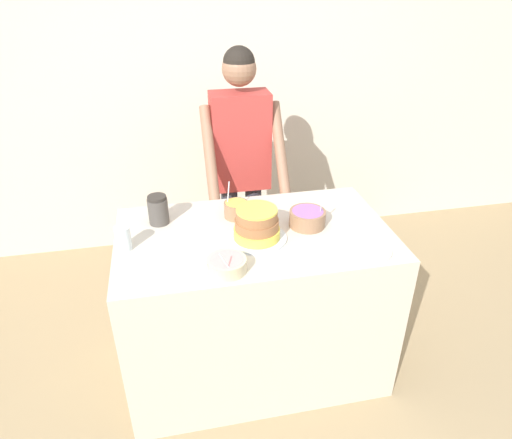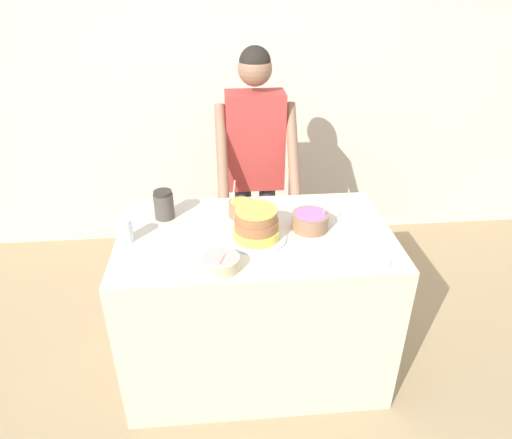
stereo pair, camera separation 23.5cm
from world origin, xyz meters
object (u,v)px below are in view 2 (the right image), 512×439
(frosting_bowl_purple, at_px, (310,221))
(frosting_bowl_yellow, at_px, (241,208))
(person_baker, at_px, (255,154))
(drinking_glass, at_px, (125,230))
(cake, at_px, (256,226))
(ceramic_plate, at_px, (366,257))
(frosting_bowl_pink, at_px, (220,262))
(stoneware_jar, at_px, (164,205))

(frosting_bowl_purple, relative_size, frosting_bowl_yellow, 0.99)
(person_baker, xyz_separation_m, drinking_glass, (-0.74, -0.82, -0.08))
(cake, relative_size, drinking_glass, 2.51)
(drinking_glass, bearing_deg, frosting_bowl_yellow, 19.56)
(frosting_bowl_purple, xyz_separation_m, ceramic_plate, (0.22, -0.31, -0.04))
(frosting_bowl_pink, xyz_separation_m, frosting_bowl_yellow, (0.13, 0.51, 0.01))
(frosting_bowl_pink, bearing_deg, cake, 51.96)
(frosting_bowl_purple, bearing_deg, stoneware_jar, 166.17)
(frosting_bowl_purple, xyz_separation_m, frosting_bowl_pink, (-0.50, -0.33, -0.01))
(cake, distance_m, frosting_bowl_purple, 0.31)
(frosting_bowl_pink, bearing_deg, person_baker, 76.48)
(drinking_glass, relative_size, ceramic_plate, 0.52)
(frosting_bowl_yellow, bearing_deg, stoneware_jar, 177.60)
(person_baker, xyz_separation_m, frosting_bowl_pink, (-0.27, -1.10, -0.10))
(cake, bearing_deg, frosting_bowl_purple, 14.80)
(person_baker, distance_m, frosting_bowl_pink, 1.14)
(frosting_bowl_purple, bearing_deg, ceramic_plate, -53.86)
(drinking_glass, xyz_separation_m, stoneware_jar, (0.18, 0.23, 0.02))
(person_baker, xyz_separation_m, frosting_bowl_purple, (0.23, -0.78, -0.09))
(cake, height_order, frosting_bowl_purple, frosting_bowl_purple)
(frosting_bowl_purple, height_order, frosting_bowl_yellow, frosting_bowl_yellow)
(frosting_bowl_yellow, distance_m, stoneware_jar, 0.43)
(person_baker, bearing_deg, ceramic_plate, -67.31)
(frosting_bowl_pink, bearing_deg, frosting_bowl_yellow, 75.52)
(cake, relative_size, frosting_bowl_yellow, 1.57)
(stoneware_jar, bearing_deg, person_baker, 45.76)
(drinking_glass, relative_size, stoneware_jar, 0.76)
(cake, bearing_deg, frosting_bowl_pink, -128.04)
(person_baker, xyz_separation_m, stoneware_jar, (-0.57, -0.58, -0.06))
(frosting_bowl_pink, xyz_separation_m, stoneware_jar, (-0.30, 0.52, 0.05))
(ceramic_plate, bearing_deg, person_baker, 112.69)
(frosting_bowl_pink, bearing_deg, frosting_bowl_purple, 33.52)
(frosting_bowl_purple, height_order, stoneware_jar, frosting_bowl_purple)
(frosting_bowl_purple, height_order, frosting_bowl_pink, frosting_bowl_purple)
(cake, height_order, drinking_glass, cake)
(drinking_glass, distance_m, stoneware_jar, 0.30)
(person_baker, relative_size, frosting_bowl_purple, 9.03)
(person_baker, height_order, ceramic_plate, person_baker)
(cake, distance_m, frosting_bowl_yellow, 0.27)
(cake, xyz_separation_m, frosting_bowl_pink, (-0.19, -0.25, -0.04))
(frosting_bowl_pink, distance_m, drinking_glass, 0.56)
(frosting_bowl_purple, distance_m, drinking_glass, 0.97)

